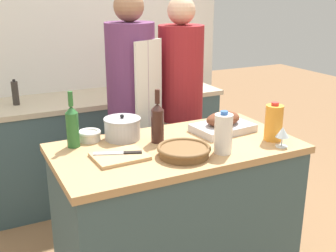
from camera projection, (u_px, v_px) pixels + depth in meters
kitchen_island at (176, 219)px, 2.48m from camera, size 1.36×0.72×0.93m
back_counter at (101, 145)px, 3.70m from camera, size 2.12×0.60×0.89m
back_wall at (85, 45)px, 3.74m from camera, size 2.62×0.10×2.55m
roasting_pan at (223, 124)px, 2.54m from camera, size 0.38×0.27×0.12m
wicker_basket at (184, 151)px, 2.17m from camera, size 0.28×0.28×0.06m
cutting_board at (120, 156)px, 2.15m from camera, size 0.28×0.22×0.02m
stock_pot at (122, 128)px, 2.42m from camera, size 0.21×0.21×0.15m
mixing_bowl at (90, 135)px, 2.39m from camera, size 0.13×0.13×0.06m
juice_jug at (274, 123)px, 2.38m from camera, size 0.10×0.10×0.22m
milk_jug at (223, 134)px, 2.19m from camera, size 0.10×0.10×0.23m
wine_bottle_green at (157, 122)px, 2.35m from camera, size 0.07×0.07×0.30m
wine_bottle_dark at (72, 125)px, 2.27m from camera, size 0.07×0.07×0.31m
wine_glass_left at (283, 133)px, 2.29m from camera, size 0.07×0.07×0.11m
knife_chef at (120, 153)px, 2.17m from camera, size 0.24×0.12×0.01m
condiment_bottle_tall at (15, 93)px, 3.25m from camera, size 0.05×0.05×0.20m
condiment_bottle_short at (155, 84)px, 3.61m from camera, size 0.07×0.07×0.18m
person_cook_aproned at (132, 105)px, 2.97m from camera, size 0.36×0.38×1.75m
person_cook_guest at (180, 102)px, 3.14m from camera, size 0.33×0.33×1.71m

